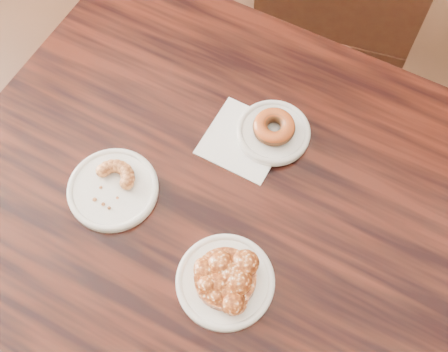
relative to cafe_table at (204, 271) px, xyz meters
The scene contains 9 objects.
floor 0.38m from the cafe_table, 159.85° to the left, with size 5.00×5.00×0.00m, color black.
cafe_table is the anchor object (origin of this frame).
napkin 0.42m from the cafe_table, 88.59° to the left, with size 0.15×0.15×0.00m, color white.
plate_donut 0.44m from the cafe_table, 77.18° to the left, with size 0.14×0.14×0.01m, color silver.
plate_cruller 0.41m from the cafe_table, 166.95° to the right, with size 0.17×0.17×0.01m, color white.
plate_fritter 0.41m from the cafe_table, 40.29° to the right, with size 0.17×0.17×0.01m, color white.
glazed_donut 0.46m from the cafe_table, 77.18° to the left, with size 0.08×0.08×0.03m, color #8F3914.
apple_fritter 0.43m from the cafe_table, 40.29° to the right, with size 0.15×0.15×0.03m, color #491807, non-canonical shape.
cruller_fragment 0.43m from the cafe_table, 166.95° to the right, with size 0.09×0.09×0.02m, color brown, non-canonical shape.
Camera 1 is at (0.27, -0.34, 1.71)m, focal length 45.00 mm.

